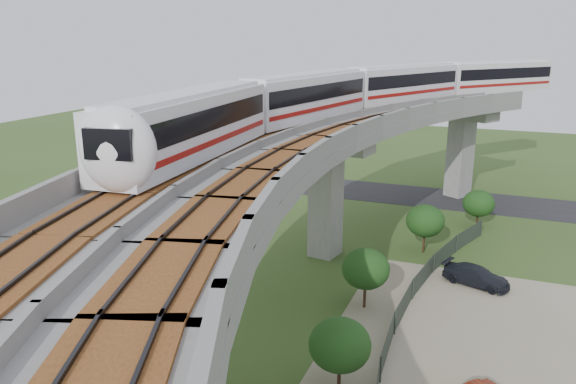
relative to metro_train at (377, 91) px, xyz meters
name	(u,v)px	position (x,y,z in m)	size (l,w,h in m)	color
ground	(261,310)	(-2.99, -17.55, -12.31)	(160.00, 160.00, 0.00)	#385321
dirt_lot	(493,373)	(11.01, -19.55, -12.29)	(18.00, 26.00, 0.04)	gray
asphalt_road	(371,191)	(-2.99, 12.45, -12.29)	(60.00, 8.00, 0.03)	#232326
viaduct	(321,177)	(0.86, -17.55, -3.26)	(19.58, 73.98, 11.40)	#99968E
metro_train	(377,91)	(0.00, 0.00, 0.00)	(21.66, 58.55, 3.64)	white
fence	(417,327)	(6.77, -17.55, -11.56)	(3.87, 38.73, 1.50)	#2D382D
tree_0	(479,203)	(8.78, 3.95, -10.01)	(2.80, 2.80, 3.49)	#382314
tree_1	(425,221)	(5.16, -3.85, -9.65)	(3.01, 3.01, 3.95)	#382314
tree_2	(366,269)	(3.05, -14.86, -9.62)	(3.03, 3.03, 3.98)	#382314
tree_3	(340,345)	(3.92, -23.60, -9.93)	(3.06, 3.06, 3.69)	#382314
car_dark	(476,276)	(9.48, -8.75, -11.60)	(1.87, 4.59, 1.33)	black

